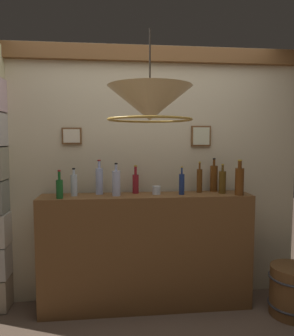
{
  "coord_description": "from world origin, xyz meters",
  "views": [
    {
      "loc": [
        -0.31,
        -2.03,
        1.56
      ],
      "look_at": [
        0.0,
        0.8,
        1.31
      ],
      "focal_mm": 34.46,
      "sensor_mm": 36.0,
      "label": 1
    }
  ],
  "objects_px": {
    "liquor_bottle_bourbon": "(222,182)",
    "liquor_bottle_sherry": "(136,183)",
    "wooden_barrel": "(293,291)",
    "liquor_bottle_scotch": "(74,185)",
    "liquor_bottle_amaro": "(214,178)",
    "liquor_bottle_tequila": "(60,188)",
    "liquor_bottle_brandy": "(239,181)",
    "glass_tumbler_rocks": "(156,190)",
    "liquor_bottle_vermouth": "(182,184)",
    "liquor_bottle_rye": "(199,180)",
    "liquor_bottle_gin": "(116,183)",
    "pendant_lamp": "(150,104)",
    "liquor_bottle_vodka": "(99,181)"
  },
  "relations": [
    {
      "from": "liquor_bottle_sherry",
      "to": "liquor_bottle_vermouth",
      "type": "bearing_deg",
      "value": -15.48
    },
    {
      "from": "liquor_bottle_sherry",
      "to": "wooden_barrel",
      "type": "relative_size",
      "value": 0.6
    },
    {
      "from": "liquor_bottle_bourbon",
      "to": "liquor_bottle_vermouth",
      "type": "bearing_deg",
      "value": -176.4
    },
    {
      "from": "liquor_bottle_vodka",
      "to": "liquor_bottle_scotch",
      "type": "bearing_deg",
      "value": -164.32
    },
    {
      "from": "liquor_bottle_sherry",
      "to": "liquor_bottle_scotch",
      "type": "relative_size",
      "value": 1.05
    },
    {
      "from": "liquor_bottle_rye",
      "to": "pendant_lamp",
      "type": "bearing_deg",
      "value": -125.34
    },
    {
      "from": "liquor_bottle_gin",
      "to": "liquor_bottle_rye",
      "type": "bearing_deg",
      "value": 7.05
    },
    {
      "from": "liquor_bottle_brandy",
      "to": "glass_tumbler_rocks",
      "type": "xyz_separation_m",
      "value": [
        -0.74,
        0.12,
        -0.09
      ]
    },
    {
      "from": "liquor_bottle_scotch",
      "to": "liquor_bottle_amaro",
      "type": "bearing_deg",
      "value": 4.43
    },
    {
      "from": "liquor_bottle_vermouth",
      "to": "liquor_bottle_amaro",
      "type": "height_order",
      "value": "liquor_bottle_amaro"
    },
    {
      "from": "liquor_bottle_bourbon",
      "to": "liquor_bottle_brandy",
      "type": "bearing_deg",
      "value": -41.77
    },
    {
      "from": "liquor_bottle_tequila",
      "to": "wooden_barrel",
      "type": "xyz_separation_m",
      "value": [
        2.04,
        -0.19,
        -0.93
      ]
    },
    {
      "from": "liquor_bottle_scotch",
      "to": "liquor_bottle_vodka",
      "type": "bearing_deg",
      "value": 15.68
    },
    {
      "from": "liquor_bottle_tequila",
      "to": "glass_tumbler_rocks",
      "type": "xyz_separation_m",
      "value": [
        0.85,
        0.11,
        -0.05
      ]
    },
    {
      "from": "pendant_lamp",
      "to": "liquor_bottle_sherry",
      "type": "bearing_deg",
      "value": 92.55
    },
    {
      "from": "liquor_bottle_vodka",
      "to": "liquor_bottle_rye",
      "type": "relative_size",
      "value": 1.08
    },
    {
      "from": "liquor_bottle_bourbon",
      "to": "liquor_bottle_scotch",
      "type": "xyz_separation_m",
      "value": [
        -1.36,
        0.01,
        -0.01
      ]
    },
    {
      "from": "liquor_bottle_tequila",
      "to": "pendant_lamp",
      "type": "distance_m",
      "value": 1.14
    },
    {
      "from": "liquor_bottle_bourbon",
      "to": "wooden_barrel",
      "type": "distance_m",
      "value": 1.14
    },
    {
      "from": "liquor_bottle_bourbon",
      "to": "liquor_bottle_vermouth",
      "type": "xyz_separation_m",
      "value": [
        -0.39,
        -0.02,
        -0.01
      ]
    },
    {
      "from": "wooden_barrel",
      "to": "glass_tumbler_rocks",
      "type": "bearing_deg",
      "value": 165.63
    },
    {
      "from": "liquor_bottle_bourbon",
      "to": "liquor_bottle_sherry",
      "type": "relative_size",
      "value": 1.05
    },
    {
      "from": "liquor_bottle_vodka",
      "to": "liquor_bottle_gin",
      "type": "bearing_deg",
      "value": -32.47
    },
    {
      "from": "liquor_bottle_vodka",
      "to": "liquor_bottle_scotch",
      "type": "relative_size",
      "value": 1.28
    },
    {
      "from": "liquor_bottle_bourbon",
      "to": "liquor_bottle_vermouth",
      "type": "distance_m",
      "value": 0.39
    },
    {
      "from": "liquor_bottle_sherry",
      "to": "liquor_bottle_tequila",
      "type": "xyz_separation_m",
      "value": [
        -0.67,
        -0.19,
        -0.01
      ]
    },
    {
      "from": "liquor_bottle_bourbon",
      "to": "liquor_bottle_tequila",
      "type": "bearing_deg",
      "value": -176.09
    },
    {
      "from": "liquor_bottle_vodka",
      "to": "wooden_barrel",
      "type": "bearing_deg",
      "value": -12.17
    },
    {
      "from": "liquor_bottle_sherry",
      "to": "liquor_bottle_amaro",
      "type": "relative_size",
      "value": 0.82
    },
    {
      "from": "liquor_bottle_sherry",
      "to": "liquor_bottle_tequila",
      "type": "relative_size",
      "value": 1.08
    },
    {
      "from": "liquor_bottle_gin",
      "to": "wooden_barrel",
      "type": "height_order",
      "value": "liquor_bottle_gin"
    },
    {
      "from": "liquor_bottle_rye",
      "to": "glass_tumbler_rocks",
      "type": "xyz_separation_m",
      "value": [
        -0.42,
        -0.06,
        -0.08
      ]
    },
    {
      "from": "liquor_bottle_amaro",
      "to": "wooden_barrel",
      "type": "relative_size",
      "value": 0.73
    },
    {
      "from": "liquor_bottle_vermouth",
      "to": "liquor_bottle_rye",
      "type": "relative_size",
      "value": 0.88
    },
    {
      "from": "liquor_bottle_sherry",
      "to": "glass_tumbler_rocks",
      "type": "distance_m",
      "value": 0.21
    },
    {
      "from": "liquor_bottle_tequila",
      "to": "liquor_bottle_amaro",
      "type": "distance_m",
      "value": 1.44
    },
    {
      "from": "liquor_bottle_bourbon",
      "to": "liquor_bottle_tequila",
      "type": "distance_m",
      "value": 1.48
    },
    {
      "from": "glass_tumbler_rocks",
      "to": "pendant_lamp",
      "type": "relative_size",
      "value": 0.13
    },
    {
      "from": "liquor_bottle_vermouth",
      "to": "liquor_bottle_tequila",
      "type": "height_order",
      "value": "liquor_bottle_vermouth"
    },
    {
      "from": "liquor_bottle_vermouth",
      "to": "liquor_bottle_amaro",
      "type": "relative_size",
      "value": 0.8
    },
    {
      "from": "glass_tumbler_rocks",
      "to": "liquor_bottle_vermouth",
      "type": "bearing_deg",
      "value": -8.95
    },
    {
      "from": "liquor_bottle_brandy",
      "to": "liquor_bottle_scotch",
      "type": "distance_m",
      "value": 1.49
    },
    {
      "from": "liquor_bottle_amaro",
      "to": "wooden_barrel",
      "type": "bearing_deg",
      "value": -33.8
    },
    {
      "from": "liquor_bottle_sherry",
      "to": "liquor_bottle_tequila",
      "type": "bearing_deg",
      "value": -164.03
    },
    {
      "from": "liquor_bottle_scotch",
      "to": "liquor_bottle_gin",
      "type": "relative_size",
      "value": 0.85
    },
    {
      "from": "liquor_bottle_sherry",
      "to": "liquor_bottle_rye",
      "type": "height_order",
      "value": "liquor_bottle_rye"
    },
    {
      "from": "liquor_bottle_scotch",
      "to": "liquor_bottle_gin",
      "type": "height_order",
      "value": "liquor_bottle_gin"
    },
    {
      "from": "liquor_bottle_tequila",
      "to": "liquor_bottle_gin",
      "type": "xyz_separation_m",
      "value": [
        0.48,
        0.08,
        0.03
      ]
    },
    {
      "from": "liquor_bottle_brandy",
      "to": "liquor_bottle_rye",
      "type": "distance_m",
      "value": 0.37
    },
    {
      "from": "liquor_bottle_amaro",
      "to": "liquor_bottle_rye",
      "type": "height_order",
      "value": "liquor_bottle_amaro"
    }
  ]
}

